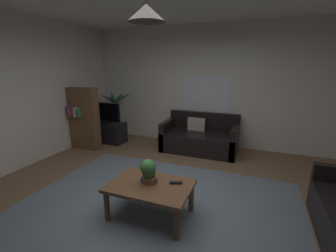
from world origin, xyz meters
The scene contains 17 objects.
floor centered at (0.00, 0.00, -0.01)m, with size 5.75×5.57×0.02m, color brown.
rug centered at (0.00, -0.20, 0.00)m, with size 3.74×3.06×0.01m, color slate.
wall_back centered at (0.00, 2.81, 1.39)m, with size 5.87×0.06×2.77m, color silver.
wall_left centered at (-2.91, 0.00, 1.39)m, with size 0.06×5.57×2.77m, color silver.
window_pane centered at (-0.01, 2.78, 1.17)m, with size 1.07×0.01×0.97m, color white.
couch_under_window centered at (-0.01, 2.28, 0.27)m, with size 1.64×0.88×0.82m.
coffee_table centered at (-0.01, -0.28, 0.37)m, with size 1.03×0.69×0.44m.
book_on_table_0 centered at (-0.08, -0.23, 0.45)m, with size 0.12×0.10×0.02m, color #72387F.
book_on_table_1 centered at (-0.07, -0.22, 0.47)m, with size 0.15×0.10×0.02m, color gold.
book_on_table_2 centered at (-0.07, -0.24, 0.49)m, with size 0.14×0.10×0.03m, color #2D4C8C.
remote_on_table_0 centered at (0.28, -0.14, 0.45)m, with size 0.05×0.16×0.02m, color black.
potted_plant_on_table centered at (-0.05, -0.24, 0.60)m, with size 0.21×0.20×0.31m.
tv_stand centered at (-2.33, 2.03, 0.25)m, with size 0.90×0.44×0.50m, color black.
tv centered at (-2.33, 2.01, 0.75)m, with size 0.79×0.16×0.49m.
potted_palm_corner centered at (-2.39, 2.54, 0.54)m, with size 0.84×0.83×1.27m.
bookshelf_corner centered at (-2.51, 1.45, 0.71)m, with size 0.70×0.31×1.40m.
pendant_lamp centered at (-0.01, -0.28, 2.40)m, with size 0.40×0.40×0.46m.
Camera 1 is at (1.16, -2.63, 1.87)m, focal length 24.86 mm.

